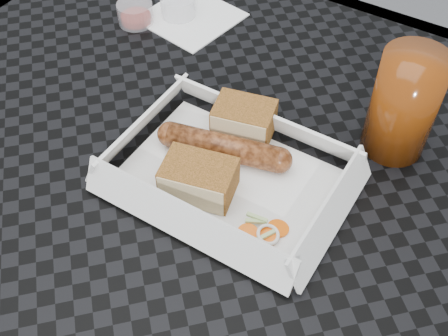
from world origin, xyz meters
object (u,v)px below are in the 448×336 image
at_px(patio_table, 172,193).
at_px(drink_glass, 404,105).
at_px(bratwurst, 224,147).
at_px(food_tray, 229,179).

relative_size(patio_table, drink_glass, 6.43).
bearing_deg(bratwurst, drink_glass, 37.79).
height_order(patio_table, bratwurst, bratwurst).
height_order(food_tray, bratwurst, bratwurst).
distance_m(food_tray, drink_glass, 0.20).
xyz_separation_m(patio_table, bratwurst, (0.06, 0.02, 0.09)).
height_order(patio_table, drink_glass, drink_glass).
relative_size(bratwurst, drink_glass, 1.22).
xyz_separation_m(food_tray, drink_glass, (0.13, 0.14, 0.06)).
xyz_separation_m(food_tray, bratwurst, (-0.02, 0.02, 0.02)).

